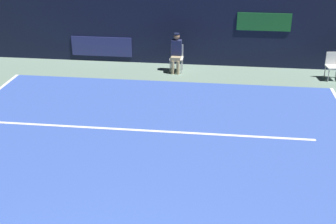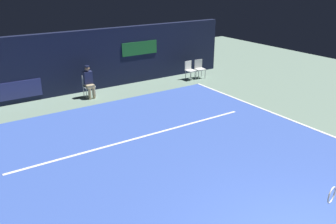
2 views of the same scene
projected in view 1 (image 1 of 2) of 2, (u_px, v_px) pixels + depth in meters
The scene contains 6 objects.
ground_plane at pixel (137, 172), 9.37m from camera, with size 30.43×30.43×0.00m, color slate.
court_surface at pixel (137, 172), 9.37m from camera, with size 10.25×10.95×0.01m, color #3856B2.
line_service at pixel (151, 131), 11.10m from camera, with size 8.00×0.10×0.01m, color white.
back_wall at pixel (175, 27), 15.58m from camera, with size 15.11×0.33×2.60m.
line_judge_on_chair at pixel (176, 52), 14.93m from camera, with size 0.45×0.54×1.32m.
courtside_chair_far at pixel (333, 64), 14.34m from camera, with size 0.49×0.47×0.88m.
Camera 1 is at (1.63, -3.39, 5.03)m, focal length 47.69 mm.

